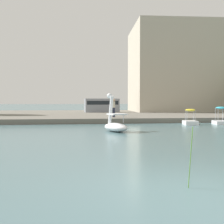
{
  "coord_description": "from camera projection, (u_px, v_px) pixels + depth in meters",
  "views": [
    {
      "loc": [
        -2.58,
        -6.17,
        1.9
      ],
      "look_at": [
        0.32,
        14.11,
        1.23
      ],
      "focal_mm": 47.93,
      "sensor_mm": 36.0,
      "label": 1
    }
  ],
  "objects": [
    {
      "name": "pedal_boat_yellow",
      "position": [
        190.0,
        120.0,
        25.27
      ],
      "size": [
        1.33,
        1.88,
        1.33
      ],
      "color": "white",
      "rests_on": "ground_plane"
    },
    {
      "name": "shore_bank_far",
      "position": [
        89.0,
        115.0,
        39.94
      ],
      "size": [
        119.54,
        27.95,
        0.46
      ],
      "primitive_type": "cube",
      "color": "#6B665B",
      "rests_on": "ground_plane"
    },
    {
      "name": "person_on_path",
      "position": [
        114.0,
        107.0,
        28.8
      ],
      "size": [
        0.29,
        0.28,
        1.77
      ],
      "color": "#23283D",
      "rests_on": "shore_bank_far"
    },
    {
      "name": "parked_van",
      "position": [
        102.0,
        105.0,
        42.86
      ],
      "size": [
        5.0,
        2.05,
        1.95
      ],
      "color": "gray",
      "rests_on": "shore_bank_far"
    },
    {
      "name": "swan_boat",
      "position": [
        115.0,
        125.0,
        19.37
      ],
      "size": [
        1.81,
        2.66,
        2.51
      ],
      "color": "white",
      "rests_on": "ground_plane"
    },
    {
      "name": "pedal_boat_cyan",
      "position": [
        220.0,
        119.0,
        25.7
      ],
      "size": [
        1.36,
        1.89,
        1.52
      ],
      "color": "white",
      "rests_on": "ground_plane"
    },
    {
      "name": "ground_plane",
      "position": [
        189.0,
        189.0,
        6.53
      ],
      "size": [
        599.12,
        599.12,
        0.0
      ],
      "primitive_type": "plane",
      "color": "slate"
    },
    {
      "name": "apartment_block",
      "position": [
        192.0,
        70.0,
        48.27
      ],
      "size": [
        20.03,
        14.34,
        13.34
      ],
      "primitive_type": "cube",
      "rotation": [
        0.0,
        0.0,
        -0.07
      ],
      "color": "#B2A893",
      "rests_on": "shore_bank_far"
    }
  ]
}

